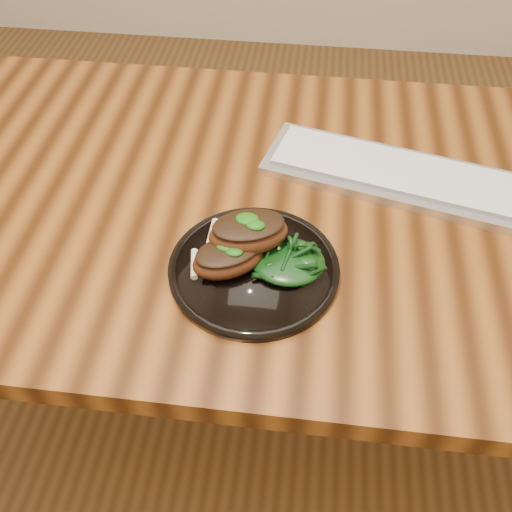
% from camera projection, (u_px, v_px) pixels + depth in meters
% --- Properties ---
extents(desk, '(1.60, 0.80, 0.75)m').
position_uv_depth(desk, '(280.00, 231.00, 1.03)').
color(desk, '#331706').
rests_on(desk, ground).
extents(plate, '(0.25, 0.25, 0.02)m').
position_uv_depth(plate, '(254.00, 269.00, 0.85)').
color(plate, black).
rests_on(plate, desk).
extents(lamb_chop_front, '(0.13, 0.11, 0.05)m').
position_uv_depth(lamb_chop_front, '(228.00, 257.00, 0.82)').
color(lamb_chop_front, '#451F0D').
rests_on(lamb_chop_front, plate).
extents(lamb_chop_back, '(0.14, 0.11, 0.05)m').
position_uv_depth(lamb_chop_back, '(248.00, 232.00, 0.83)').
color(lamb_chop_back, '#451F0D').
rests_on(lamb_chop_back, plate).
extents(herb_smear, '(0.09, 0.06, 0.01)m').
position_uv_depth(herb_smear, '(238.00, 237.00, 0.88)').
color(herb_smear, '#0A4006').
rests_on(herb_smear, plate).
extents(greens_heap, '(0.11, 0.10, 0.04)m').
position_uv_depth(greens_heap, '(288.00, 258.00, 0.83)').
color(greens_heap, black).
rests_on(greens_heap, plate).
extents(keyboard, '(0.51, 0.26, 0.02)m').
position_uv_depth(keyboard, '(404.00, 176.00, 0.99)').
color(keyboard, silver).
rests_on(keyboard, desk).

